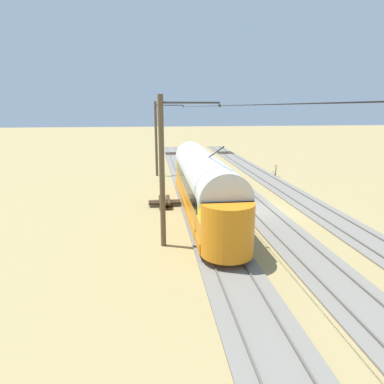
{
  "coord_description": "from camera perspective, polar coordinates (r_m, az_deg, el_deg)",
  "views": [
    {
      "loc": [
        7.6,
        22.03,
        7.24
      ],
      "look_at": [
        4.91,
        -0.19,
        1.52
      ],
      "focal_mm": 31.06,
      "sensor_mm": 36.0,
      "label": 1
    }
  ],
  "objects": [
    {
      "name": "ground_plane",
      "position": [
        24.4,
        11.61,
        -3.24
      ],
      "size": [
        220.0,
        220.0,
        0.0
      ],
      "primitive_type": "plane",
      "color": "#9E8956"
    },
    {
      "name": "track_streetcar_siding",
      "position": [
        26.26,
        20.11,
        -2.46
      ],
      "size": [
        2.8,
        80.0,
        0.18
      ],
      "color": "slate",
      "rests_on": "ground"
    },
    {
      "name": "track_adjacent_siding",
      "position": [
        24.67,
        11.39,
        -2.9
      ],
      "size": [
        2.8,
        80.0,
        0.18
      ],
      "color": "slate",
      "rests_on": "ground"
    },
    {
      "name": "track_third_siding",
      "position": [
        23.72,
        1.71,
        -3.32
      ],
      "size": [
        2.8,
        80.0,
        0.18
      ],
      "color": "slate",
      "rests_on": "ground"
    },
    {
      "name": "vintage_streetcar",
      "position": [
        22.83,
        1.87,
        1.72
      ],
      "size": [
        2.65,
        17.78,
        5.27
      ],
      "color": "orange",
      "rests_on": "ground"
    },
    {
      "name": "catenary_pole_foreground",
      "position": [
        35.96,
        -6.05,
        9.26
      ],
      "size": [
        3.16,
        0.28,
        7.87
      ],
      "color": "brown",
      "rests_on": "ground"
    },
    {
      "name": "catenary_pole_mid_near",
      "position": [
        17.04,
        -4.9,
        3.71
      ],
      "size": [
        3.16,
        0.28,
        7.87
      ],
      "color": "brown",
      "rests_on": "ground"
    },
    {
      "name": "overhead_wire_run",
      "position": [
        17.88,
        4.04,
        14.57
      ],
      "size": [
        2.95,
        42.14,
        0.18
      ],
      "color": "black",
      "rests_on": "ground"
    },
    {
      "name": "switch_stand",
      "position": [
        36.89,
        14.18,
        3.67
      ],
      "size": [
        0.5,
        0.3,
        1.24
      ],
      "color": "black",
      "rests_on": "ground"
    },
    {
      "name": "spare_tie_stack",
      "position": [
        25.22,
        -4.73,
        -1.77
      ],
      "size": [
        2.4,
        2.4,
        0.54
      ],
      "color": "#382819",
      "rests_on": "ground"
    },
    {
      "name": "track_end_bumper",
      "position": [
        31.98,
        7.03,
        1.86
      ],
      "size": [
        1.8,
        0.6,
        0.8
      ],
      "primitive_type": "cube",
      "color": "#B2A519",
      "rests_on": "ground"
    }
  ]
}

